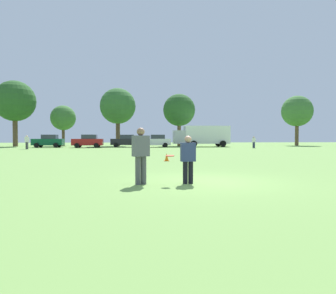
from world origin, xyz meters
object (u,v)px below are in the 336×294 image
(player_defender, at_px, (188,157))
(parked_car_near_left, at_px, (48,141))
(parked_car_mid_right, at_px, (156,141))
(player_thrower, at_px, (141,153))
(traffic_cone, at_px, (167,157))
(box_truck, at_px, (202,135))
(frisbee, at_px, (170,156))
(bystander_far_jogger, at_px, (27,141))
(bystander_field_marshal, at_px, (254,141))
(parked_car_center, at_px, (126,141))
(parked_car_mid_left, at_px, (88,141))

(player_defender, distance_m, parked_car_near_left, 38.91)
(parked_car_near_left, xyz_separation_m, parked_car_mid_right, (15.29, -0.15, 0.00))
(player_thrower, xyz_separation_m, traffic_cone, (1.57, 9.44, -0.76))
(box_truck, bearing_deg, frisbee, -102.61)
(parked_car_mid_right, height_order, bystander_far_jogger, parked_car_mid_right)
(player_thrower, distance_m, box_truck, 38.95)
(frisbee, distance_m, bystander_far_jogger, 33.18)
(frisbee, xyz_separation_m, bystander_field_marshal, (14.28, 31.68, 0.00))
(traffic_cone, distance_m, box_truck, 29.45)
(parked_car_center, distance_m, box_truck, 11.69)
(parked_car_mid_left, relative_size, parked_car_mid_right, 1.00)
(box_truck, bearing_deg, parked_car_mid_right, -165.59)
(traffic_cone, relative_size, parked_car_mid_right, 0.11)
(player_thrower, xyz_separation_m, player_defender, (1.48, 0.03, -0.15))
(player_defender, xyz_separation_m, parked_car_mid_right, (0.72, 35.93, 0.08))
(frisbee, relative_size, bystander_far_jogger, 0.16)
(bystander_field_marshal, bearing_deg, parked_car_near_left, 170.83)
(parked_car_near_left, xyz_separation_m, bystander_far_jogger, (-0.69, -6.48, 0.04))
(parked_car_center, bearing_deg, box_truck, 5.43)
(parked_car_near_left, height_order, box_truck, box_truck)
(player_thrower, bearing_deg, player_defender, 1.09)
(parked_car_mid_right, height_order, box_truck, box_truck)
(frisbee, bearing_deg, parked_car_mid_right, 87.92)
(box_truck, bearing_deg, traffic_cone, -105.39)
(player_thrower, bearing_deg, box_truck, 76.07)
(parked_car_mid_left, distance_m, parked_car_center, 5.43)
(player_defender, height_order, parked_car_mid_left, parked_car_mid_left)
(traffic_cone, bearing_deg, bystander_far_jogger, 127.24)
(parked_car_center, height_order, box_truck, box_truck)
(parked_car_near_left, xyz_separation_m, bystander_field_marshal, (28.25, -4.56, -0.03))
(player_defender, relative_size, bystander_field_marshal, 0.95)
(parked_car_mid_left, bearing_deg, traffic_cone, -70.66)
(traffic_cone, xyz_separation_m, bystander_field_marshal, (13.60, 22.10, 0.67))
(player_thrower, distance_m, player_defender, 1.49)
(player_thrower, relative_size, bystander_far_jogger, 1.03)
(box_truck, distance_m, bystander_field_marshal, 8.57)
(player_defender, height_order, frisbee, player_defender)
(player_defender, distance_m, bystander_field_marshal, 34.36)
(frisbee, bearing_deg, parked_car_near_left, 111.09)
(frisbee, relative_size, parked_car_near_left, 0.06)
(player_thrower, xyz_separation_m, parked_car_mid_right, (2.21, 35.96, -0.07))
(player_defender, height_order, box_truck, box_truck)
(parked_car_mid_left, height_order, box_truck, box_truck)
(player_thrower, xyz_separation_m, parked_car_near_left, (-13.08, 36.11, -0.07))
(player_thrower, height_order, player_defender, player_thrower)
(parked_car_mid_left, height_order, bystander_far_jogger, parked_car_mid_left)
(parked_car_center, distance_m, parked_car_mid_right, 4.50)
(frisbee, xyz_separation_m, bystander_far_jogger, (-14.66, 29.76, 0.07))
(parked_car_near_left, height_order, parked_car_center, same)
(bystander_far_jogger, bearing_deg, player_defender, -62.73)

